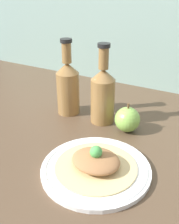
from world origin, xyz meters
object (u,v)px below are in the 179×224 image
(plated_food, at_px, (96,162))
(apple, at_px, (127,119))
(cider_bottle_right, at_px, (103,93))
(cider_bottle_left, at_px, (68,86))
(plate, at_px, (96,168))

(plated_food, distance_m, apple, 0.23)
(cider_bottle_right, bearing_deg, apple, -10.89)
(plated_food, height_order, cider_bottle_left, cider_bottle_left)
(cider_bottle_right, distance_m, apple, 0.12)
(plated_food, height_order, cider_bottle_right, cider_bottle_right)
(plated_food, xyz_separation_m, apple, (-0.01, 0.22, 0.01))
(cider_bottle_left, bearing_deg, cider_bottle_right, 0.00)
(cider_bottle_right, xyz_separation_m, apple, (0.10, -0.02, -0.06))
(plate, relative_size, apple, 2.91)
(plate, distance_m, cider_bottle_right, 0.28)
(cider_bottle_left, xyz_separation_m, apple, (0.24, -0.02, -0.06))
(cider_bottle_left, xyz_separation_m, cider_bottle_right, (0.14, 0.00, 0.00))
(plated_food, relative_size, cider_bottle_right, 0.79)
(plate, distance_m, apple, 0.23)
(plated_food, relative_size, apple, 2.17)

